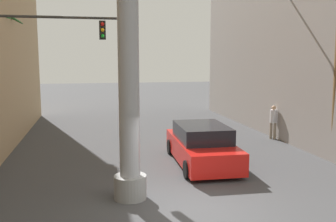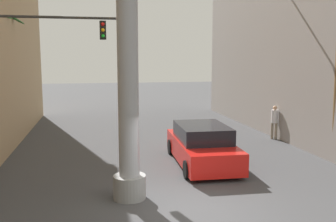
% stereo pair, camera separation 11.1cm
% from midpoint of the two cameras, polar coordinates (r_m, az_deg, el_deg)
% --- Properties ---
extents(ground_plane, '(88.61, 88.61, 0.00)m').
position_cam_midpoint_polar(ground_plane, '(19.92, -3.99, -3.92)').
color(ground_plane, '#424244').
extents(building_right, '(7.07, 19.97, 13.82)m').
position_cam_midpoint_polar(building_right, '(22.82, 23.13, 14.45)').
color(building_right, gray).
rests_on(building_right, ground).
extents(street_lamp, '(2.27, 0.28, 7.59)m').
position_cam_midpoint_polar(street_lamp, '(19.65, 17.00, 8.89)').
color(street_lamp, '#59595E').
rests_on(street_lamp, ground).
extents(traffic_light_mast, '(5.88, 0.32, 5.73)m').
position_cam_midpoint_polar(traffic_light_mast, '(14.97, -22.01, 7.42)').
color(traffic_light_mast, '#333333').
rests_on(traffic_light_mast, ground).
extents(car_lead, '(2.26, 4.91, 1.56)m').
position_cam_midpoint_polar(car_lead, '(14.76, 4.94, -5.24)').
color(car_lead, black).
rests_on(car_lead, ground).
extents(pedestrian_far_left, '(0.40, 0.40, 1.65)m').
position_cam_midpoint_polar(pedestrian_far_left, '(23.50, -21.05, -0.22)').
color(pedestrian_far_left, black).
rests_on(pedestrian_far_left, ground).
extents(pedestrian_mid_right, '(0.48, 0.48, 1.73)m').
position_cam_midpoint_polar(pedestrian_mid_right, '(19.92, 15.59, -1.26)').
color(pedestrian_mid_right, gray).
rests_on(pedestrian_mid_right, ground).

